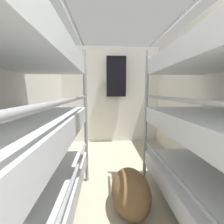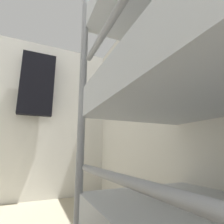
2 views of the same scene
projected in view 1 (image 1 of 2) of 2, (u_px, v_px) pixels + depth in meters
wall_left at (3, 100)px, 1.52m from camera, size 0.06×4.16×2.26m
wall_back at (110, 95)px, 3.61m from camera, size 2.43×0.06×2.26m
bunk_stack_left_near at (10, 135)px, 0.98m from camera, size 0.78×1.85×1.77m
duffel_bag at (131, 191)px, 1.55m from camera, size 0.40×0.63×0.40m
hanging_coat at (116, 77)px, 3.42m from camera, size 0.44×0.12×0.90m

